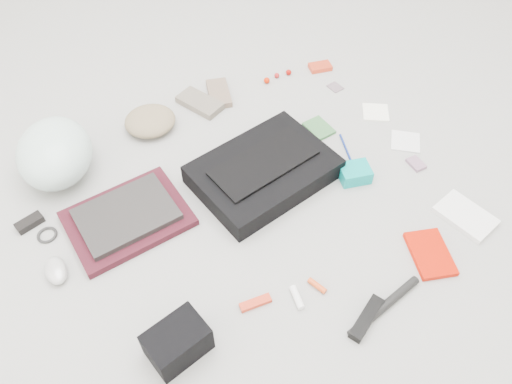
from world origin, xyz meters
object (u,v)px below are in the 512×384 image
camera_bag (177,342)px  book_red (430,254)px  laptop (126,214)px  bike_helmet (55,153)px  messenger_bag (264,171)px  accordion_wallet (355,173)px

camera_bag → book_red: (0.87, -0.12, -0.05)m
laptop → bike_helmet: 0.38m
bike_helmet → book_red: (0.96, -1.00, -0.09)m
messenger_bag → camera_bag: bearing=-149.0°
camera_bag → accordion_wallet: size_ratio=1.55×
bike_helmet → accordion_wallet: bearing=-14.0°
messenger_bag → book_red: messenger_bag is taller
messenger_bag → accordion_wallet: (0.30, -0.17, -0.01)m
camera_bag → bike_helmet: bearing=86.4°
laptop → accordion_wallet: size_ratio=2.90×
messenger_bag → accordion_wallet: 0.35m
laptop → book_red: bearing=-41.2°
laptop → camera_bag: bearing=-97.5°
book_red → bike_helmet: bearing=154.4°
accordion_wallet → bike_helmet: bearing=164.8°
bike_helmet → book_red: bearing=-28.2°
bike_helmet → accordion_wallet: 1.12m
laptop → book_red: size_ratio=1.77×
accordion_wallet → laptop: bearing=-179.6°
messenger_bag → laptop: (-0.52, 0.07, -0.00)m
laptop → bike_helmet: bearing=107.7°
laptop → bike_helmet: bike_helmet is taller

